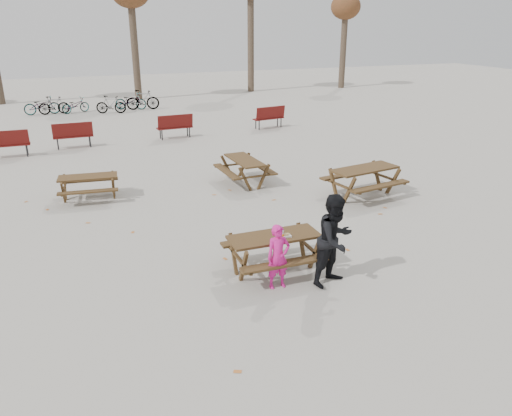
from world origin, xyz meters
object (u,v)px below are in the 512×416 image
object	(u,v)px
main_picnic_table	(274,244)
picnic_table_far	(245,171)
soda_bottle	(282,234)
picnic_table_east	(364,182)
child	(278,257)
picnic_table_north	(89,188)
food_tray	(287,236)
adult	(335,240)

from	to	relation	value
main_picnic_table	picnic_table_far	world-z (taller)	main_picnic_table
soda_bottle	picnic_table_east	distance (m)	5.31
main_picnic_table	picnic_table_east	distance (m)	5.28
child	picnic_table_north	size ratio (longest dim) A/B	0.79
child	picnic_table_far	bearing A→B (deg)	76.99
picnic_table_east	picnic_table_far	bearing A→B (deg)	129.13
soda_bottle	food_tray	bearing A→B (deg)	1.58
picnic_table_east	soda_bottle	bearing A→B (deg)	-149.52
child	soda_bottle	bearing A→B (deg)	59.90
picnic_table_east	picnic_table_far	world-z (taller)	picnic_table_east
main_picnic_table	picnic_table_north	bearing A→B (deg)	118.60
main_picnic_table	food_tray	world-z (taller)	food_tray
child	picnic_table_east	bearing A→B (deg)	43.10
picnic_table_north	picnic_table_east	bearing A→B (deg)	-13.13
adult	picnic_table_east	world-z (taller)	adult
picnic_table_far	soda_bottle	bearing A→B (deg)	164.06
picnic_table_east	picnic_table_north	xyz separation A→B (m)	(-7.31, 2.54, -0.08)
food_tray	picnic_table_far	xyz separation A→B (m)	(1.21, 5.80, -0.41)
child	adult	world-z (taller)	adult
picnic_table_east	picnic_table_north	distance (m)	7.74
child	picnic_table_east	distance (m)	5.81
picnic_table_east	child	bearing A→B (deg)	-147.83
soda_bottle	picnic_table_north	bearing A→B (deg)	118.74
adult	picnic_table_east	bearing A→B (deg)	29.42
picnic_table_east	food_tray	bearing A→B (deg)	-148.88
picnic_table_far	child	bearing A→B (deg)	162.53
soda_bottle	picnic_table_east	world-z (taller)	soda_bottle
picnic_table_north	soda_bottle	bearing A→B (deg)	-55.20
child	picnic_table_far	world-z (taller)	child
main_picnic_table	picnic_table_far	bearing A→B (deg)	76.01
soda_bottle	picnic_table_north	world-z (taller)	soda_bottle
child	picnic_table_far	distance (m)	6.47
child	picnic_table_north	xyz separation A→B (m)	(-2.99, 6.42, -0.28)
adult	child	bearing A→B (deg)	146.23
food_tray	picnic_table_east	size ratio (longest dim) A/B	0.09
food_tray	adult	size ratio (longest dim) A/B	0.10
adult	picnic_table_east	size ratio (longest dim) A/B	0.91
adult	picnic_table_east	distance (m)	5.26
main_picnic_table	picnic_table_far	size ratio (longest dim) A/B	1.02
picnic_table_north	adult	bearing A→B (deg)	-52.58
food_tray	soda_bottle	xyz separation A→B (m)	(-0.09, -0.00, 0.05)
soda_bottle	picnic_table_east	bearing A→B (deg)	40.23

